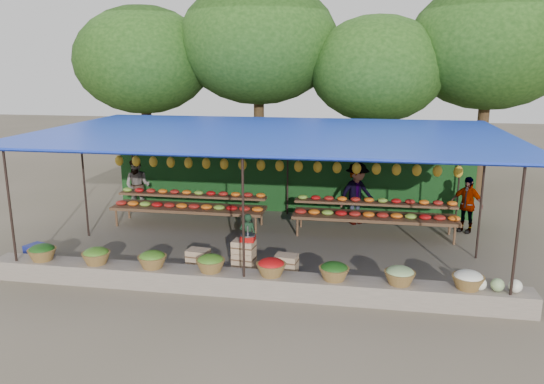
% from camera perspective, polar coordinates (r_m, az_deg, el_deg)
% --- Properties ---
extents(ground, '(60.00, 60.00, 0.00)m').
position_cam_1_polar(ground, '(13.04, -0.18, -5.85)').
color(ground, brown).
rests_on(ground, ground).
extents(stone_curb, '(10.60, 0.55, 0.40)m').
position_cam_1_polar(stone_curb, '(10.46, -2.83, -9.77)').
color(stone_curb, '#6A6054').
rests_on(stone_curb, ground).
extents(stall_canopy, '(10.80, 6.60, 2.82)m').
position_cam_1_polar(stall_canopy, '(12.47, -0.13, 5.92)').
color(stall_canopy, black).
rests_on(stall_canopy, ground).
extents(produce_baskets, '(8.98, 0.58, 0.34)m').
position_cam_1_polar(produce_baskets, '(10.34, -3.40, -7.87)').
color(produce_baskets, brown).
rests_on(produce_baskets, stone_curb).
extents(netting_backdrop, '(10.60, 0.06, 2.50)m').
position_cam_1_polar(netting_backdrop, '(15.71, 1.82, 2.26)').
color(netting_backdrop, '#18441A').
rests_on(netting_backdrop, ground).
extents(tree_row, '(16.51, 5.50, 7.12)m').
position_cam_1_polar(tree_row, '(18.27, 4.86, 14.71)').
color(tree_row, '#3D2816').
rests_on(tree_row, ground).
extents(fruit_table_left, '(4.21, 0.95, 0.93)m').
position_cam_1_polar(fruit_table_left, '(14.71, -8.85, -1.26)').
color(fruit_table_left, '#4F381F').
rests_on(fruit_table_left, ground).
extents(fruit_table_right, '(4.21, 0.95, 0.93)m').
position_cam_1_polar(fruit_table_right, '(13.97, 10.99, -2.15)').
color(fruit_table_right, '#4F381F').
rests_on(fruit_table_right, ground).
extents(crate_counter, '(2.39, 0.39, 0.77)m').
position_cam_1_polar(crate_counter, '(11.23, -3.18, -7.46)').
color(crate_counter, '#9E7E5A').
rests_on(crate_counter, ground).
extents(weighing_scale, '(0.31, 0.31, 0.33)m').
position_cam_1_polar(weighing_scale, '(11.03, -2.61, -4.89)').
color(weighing_scale, red).
rests_on(weighing_scale, crate_counter).
extents(vendor_seated, '(0.40, 0.28, 1.04)m').
position_cam_1_polar(vendor_seated, '(12.20, -2.61, -4.67)').
color(vendor_seated, '#17341E').
rests_on(vendor_seated, ground).
extents(customer_left, '(0.78, 0.61, 1.60)m').
position_cam_1_polar(customer_left, '(16.32, -14.26, 0.66)').
color(customer_left, slate).
rests_on(customer_left, ground).
extents(customer_mid, '(1.28, 1.19, 1.73)m').
position_cam_1_polar(customer_mid, '(14.78, 9.10, -0.17)').
color(customer_mid, slate).
rests_on(customer_mid, ground).
extents(customer_right, '(0.93, 0.80, 1.49)m').
position_cam_1_polar(customer_right, '(14.84, 20.21, -1.26)').
color(customer_right, slate).
rests_on(customer_right, ground).
extents(blue_crate_front, '(0.65, 0.56, 0.33)m').
position_cam_1_polar(blue_crate_front, '(13.27, -23.82, -5.95)').
color(blue_crate_front, navy).
rests_on(blue_crate_front, ground).
extents(blue_crate_back, '(0.47, 0.36, 0.26)m').
position_cam_1_polar(blue_crate_back, '(13.21, -23.67, -6.17)').
color(blue_crate_back, navy).
rests_on(blue_crate_back, ground).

